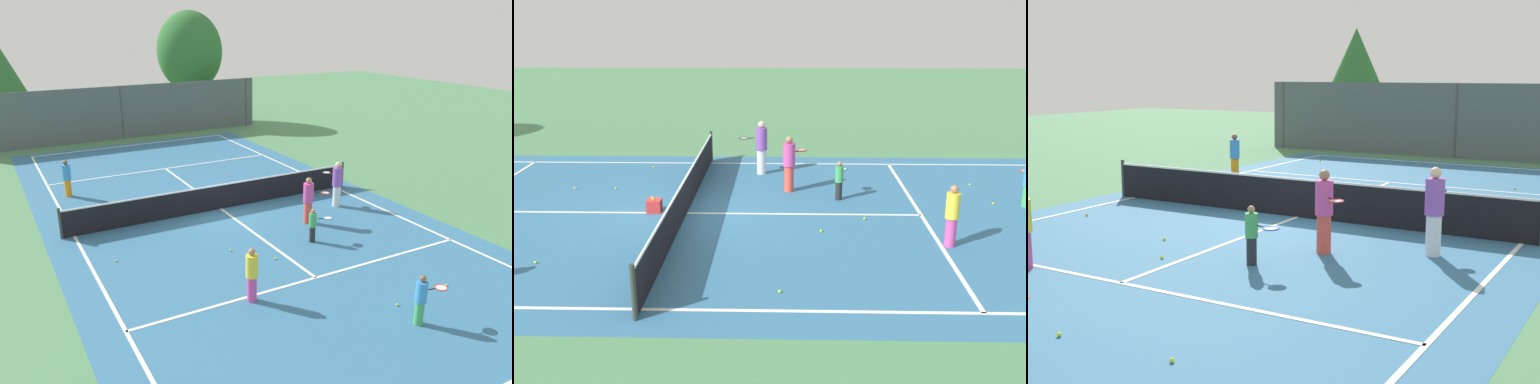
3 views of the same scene
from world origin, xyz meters
TOP-DOWN VIEW (x-y plane):
  - ground_plane at (0.00, 0.00)m, footprint 80.00×80.00m
  - court_surface at (0.00, 0.00)m, footprint 13.00×25.00m
  - tennis_net at (0.00, 0.00)m, footprint 11.90×0.10m
  - perimeter_fence at (0.00, 14.00)m, footprint 18.00×0.12m
  - tree_1 at (5.90, 17.34)m, footprint 4.52×4.45m
  - player_0 at (-4.90, 4.42)m, footprint 0.33×0.33m
  - player_1 at (1.38, -4.28)m, footprint 0.83×0.46m
  - player_2 at (0.86, -9.51)m, footprint 0.86×0.45m
  - player_3 at (4.14, -1.89)m, footprint 0.49×0.97m
  - player_4 at (2.17, -2.82)m, footprint 0.85×0.80m
  - player_5 at (-2.20, -6.60)m, footprint 0.32×0.32m
  - ball_crate at (0.09, 0.90)m, footprint 0.37×0.38m
  - tennis_ball_0 at (-0.41, -4.82)m, footprint 0.07×0.07m
  - tennis_ball_1 at (2.17, 3.81)m, footprint 0.07×0.07m
  - tennis_ball_2 at (3.30, 10.97)m, footprint 0.07×0.07m
  - tennis_ball_3 at (-3.46, 2.80)m, footprint 0.07×0.07m
  - tennis_ball_4 at (0.97, -8.65)m, footprint 0.07×0.07m
  - tennis_ball_5 at (-1.35, -3.61)m, footprint 0.07×0.07m
  - tennis_ball_6 at (2.89, -8.54)m, footprint 0.07×0.07m
  - tennis_ball_8 at (2.23, 2.55)m, footprint 0.07×0.07m
  - tennis_ball_9 at (-4.54, 10.18)m, footprint 0.07×0.07m
  - tennis_ball_10 at (-4.75, -2.60)m, footprint 0.07×0.07m
  - tennis_ball_11 at (4.81, 1.90)m, footprint 0.07×0.07m
  - tennis_ball_12 at (3.92, 7.07)m, footprint 0.07×0.07m

SIDE VIEW (x-z plane):
  - ground_plane at x=0.00m, z-range 0.00..0.00m
  - court_surface at x=0.00m, z-range 0.00..0.01m
  - tennis_ball_0 at x=-0.41m, z-range 0.00..0.07m
  - tennis_ball_1 at x=2.17m, z-range 0.00..0.07m
  - tennis_ball_2 at x=3.30m, z-range 0.00..0.07m
  - tennis_ball_3 at x=-3.46m, z-range 0.00..0.07m
  - tennis_ball_4 at x=0.97m, z-range 0.00..0.07m
  - tennis_ball_5 at x=-1.35m, z-range 0.00..0.07m
  - tennis_ball_6 at x=2.89m, z-range 0.00..0.07m
  - tennis_ball_8 at x=2.23m, z-range 0.00..0.07m
  - tennis_ball_9 at x=-4.54m, z-range 0.00..0.07m
  - tennis_ball_10 at x=-4.75m, z-range 0.00..0.07m
  - tennis_ball_11 at x=4.81m, z-range 0.00..0.07m
  - tennis_ball_12 at x=3.92m, z-range 0.00..0.07m
  - ball_crate at x=0.09m, z-range -0.03..0.40m
  - tennis_net at x=0.00m, z-range -0.04..1.06m
  - player_1 at x=1.38m, z-range 0.03..1.18m
  - player_2 at x=0.86m, z-range 0.03..1.34m
  - player_5 at x=-2.20m, z-range 0.02..1.52m
  - player_0 at x=-4.90m, z-range 0.02..1.58m
  - player_4 at x=2.17m, z-range 0.03..1.74m
  - player_3 at x=4.14m, z-range 0.03..1.83m
  - perimeter_fence at x=0.00m, z-range 0.00..3.20m
  - tree_1 at x=5.90m, z-range 1.05..8.61m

